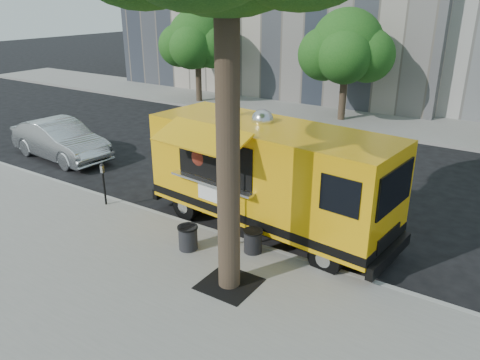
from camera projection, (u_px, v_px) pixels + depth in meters
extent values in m
plane|color=black|center=(211.00, 216.00, 13.97)|extent=(120.00, 120.00, 0.00)
cube|color=gray|center=(108.00, 276.00, 10.83)|extent=(60.00, 6.00, 0.15)
cube|color=#999993|center=(191.00, 226.00, 13.22)|extent=(60.00, 0.14, 0.16)
cube|color=gray|center=(365.00, 120.00, 24.44)|extent=(60.00, 5.00, 0.15)
cylinder|color=#33261C|center=(228.00, 144.00, 9.22)|extent=(0.48, 0.48, 6.50)
cube|color=black|center=(229.00, 284.00, 10.41)|extent=(1.20, 1.20, 0.02)
cylinder|color=#33261C|center=(199.00, 79.00, 28.10)|extent=(0.36, 0.36, 2.60)
sphere|color=#134512|center=(197.00, 39.00, 27.24)|extent=(3.42, 3.42, 3.42)
cylinder|color=#33261C|center=(343.00, 94.00, 23.82)|extent=(0.36, 0.36, 2.60)
sphere|color=#134512|center=(347.00, 46.00, 22.94)|extent=(3.60, 3.60, 3.60)
cylinder|color=silver|center=(222.00, 194.00, 11.37)|extent=(0.06, 0.06, 3.00)
cube|color=white|center=(222.00, 148.00, 10.94)|extent=(0.28, 0.02, 0.35)
cylinder|color=black|center=(104.00, 188.00, 14.20)|extent=(0.06, 0.06, 1.05)
cube|color=silver|center=(102.00, 169.00, 13.97)|extent=(0.10, 0.08, 0.22)
sphere|color=black|center=(102.00, 165.00, 13.92)|extent=(0.11, 0.11, 0.11)
cube|color=#FFB60D|center=(269.00, 171.00, 12.53)|extent=(7.03, 3.00, 2.47)
cube|color=black|center=(269.00, 205.00, 12.90)|extent=(7.05, 3.03, 0.23)
cube|color=black|center=(389.00, 255.00, 10.95)|extent=(0.41, 2.20, 0.32)
cube|color=black|center=(181.00, 184.00, 15.05)|extent=(0.41, 2.20, 0.32)
cube|color=black|center=(395.00, 188.00, 10.37)|extent=(0.24, 1.84, 1.00)
cylinder|color=black|center=(326.00, 258.00, 10.93)|extent=(0.87, 0.38, 0.84)
cylinder|color=black|center=(362.00, 228.00, 12.33)|extent=(0.87, 0.38, 0.84)
cylinder|color=black|center=(186.00, 206.00, 13.65)|extent=(0.87, 0.38, 0.84)
cylinder|color=black|center=(229.00, 186.00, 15.04)|extent=(0.87, 0.38, 0.84)
cube|color=black|center=(216.00, 160.00, 12.15)|extent=(2.53, 0.44, 1.10)
cube|color=silver|center=(212.00, 183.00, 12.25)|extent=(2.74, 0.63, 0.06)
cube|color=#FFB60D|center=(200.00, 137.00, 11.48)|extent=(2.71, 1.26, 0.44)
cube|color=white|center=(214.00, 193.00, 12.43)|extent=(1.15, 0.16, 0.53)
cylinder|color=black|center=(224.00, 107.00, 12.90)|extent=(0.21, 0.21, 0.58)
sphere|color=silver|center=(262.00, 120.00, 12.45)|extent=(0.59, 0.59, 0.59)
sphere|color=maroon|center=(207.00, 155.00, 12.72)|extent=(0.88, 0.88, 0.88)
cylinder|color=#FF590C|center=(201.00, 161.00, 12.60)|extent=(0.37, 0.16, 0.36)
imported|color=#BABEC1|center=(60.00, 140.00, 18.62)|extent=(4.81, 2.00, 1.55)
cylinder|color=black|center=(188.00, 238.00, 11.76)|extent=(0.48, 0.48, 0.62)
cylinder|color=black|center=(188.00, 227.00, 11.65)|extent=(0.52, 0.52, 0.04)
cylinder|color=black|center=(253.00, 241.00, 11.63)|extent=(0.45, 0.45, 0.59)
cylinder|color=black|center=(253.00, 231.00, 11.53)|extent=(0.49, 0.49, 0.04)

